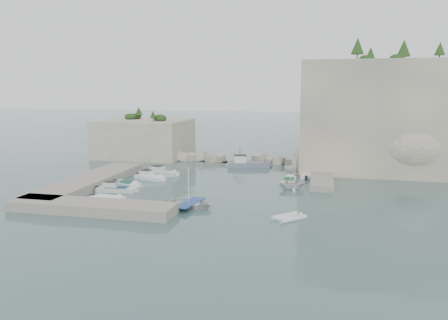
% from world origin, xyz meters
% --- Properties ---
extents(ground, '(400.00, 400.00, 0.00)m').
position_xyz_m(ground, '(0.00, 0.00, 0.00)').
color(ground, '#3F5F5D').
rests_on(ground, ground).
extents(cliff_east, '(26.00, 22.00, 17.00)m').
position_xyz_m(cliff_east, '(23.00, 23.00, 8.50)').
color(cliff_east, beige).
rests_on(cliff_east, ground).
extents(cliff_terrace, '(8.00, 10.00, 2.50)m').
position_xyz_m(cliff_terrace, '(13.00, 18.00, 1.25)').
color(cliff_terrace, beige).
rests_on(cliff_terrace, ground).
extents(outcrop_west, '(16.00, 14.00, 7.00)m').
position_xyz_m(outcrop_west, '(-20.00, 25.00, 3.50)').
color(outcrop_west, beige).
rests_on(outcrop_west, ground).
extents(quay_west, '(5.00, 24.00, 1.10)m').
position_xyz_m(quay_west, '(-17.00, -1.00, 0.55)').
color(quay_west, '#9E9689').
rests_on(quay_west, ground).
extents(quay_south, '(18.00, 4.00, 1.10)m').
position_xyz_m(quay_south, '(-10.00, -12.50, 0.55)').
color(quay_south, '#9E9689').
rests_on(quay_south, ground).
extents(ledge_east, '(3.00, 16.00, 0.80)m').
position_xyz_m(ledge_east, '(13.50, 10.00, 0.40)').
color(ledge_east, '#9E9689').
rests_on(ledge_east, ground).
extents(breakwater, '(28.00, 3.00, 1.40)m').
position_xyz_m(breakwater, '(-1.00, 22.00, 0.70)').
color(breakwater, beige).
rests_on(breakwater, ground).
extents(motorboat_a, '(6.19, 3.23, 1.40)m').
position_xyz_m(motorboat_a, '(-10.22, 8.41, 0.00)').
color(motorboat_a, silver).
rests_on(motorboat_a, ground).
extents(motorboat_b, '(5.40, 3.23, 1.40)m').
position_xyz_m(motorboat_b, '(-10.59, 4.73, 0.00)').
color(motorboat_b, white).
rests_on(motorboat_b, ground).
extents(motorboat_c, '(5.05, 3.56, 0.70)m').
position_xyz_m(motorboat_c, '(-11.98, -0.15, 0.00)').
color(motorboat_c, silver).
rests_on(motorboat_c, ground).
extents(motorboat_d, '(5.60, 2.13, 1.40)m').
position_xyz_m(motorboat_d, '(-11.74, -3.43, 0.00)').
color(motorboat_d, silver).
rests_on(motorboat_d, ground).
extents(motorboat_e, '(4.64, 2.54, 0.70)m').
position_xyz_m(motorboat_e, '(-10.55, -8.03, 0.00)').
color(motorboat_e, white).
rests_on(motorboat_e, ground).
extents(rowboat, '(6.03, 4.77, 1.13)m').
position_xyz_m(rowboat, '(-0.64, -8.34, 0.00)').
color(rowboat, silver).
rests_on(rowboat, ground).
extents(inflatable_dinghy, '(3.70, 3.71, 0.44)m').
position_xyz_m(inflatable_dinghy, '(10.43, -10.39, 0.00)').
color(inflatable_dinghy, silver).
rests_on(inflatable_dinghy, ground).
extents(tender_east_a, '(3.72, 3.38, 1.70)m').
position_xyz_m(tender_east_a, '(9.67, 3.00, 0.00)').
color(tender_east_a, silver).
rests_on(tender_east_a, ground).
extents(tender_east_b, '(1.78, 4.86, 0.70)m').
position_xyz_m(tender_east_b, '(9.02, 6.77, 0.00)').
color(tender_east_b, white).
rests_on(tender_east_b, ground).
extents(tender_east_c, '(2.02, 5.23, 0.70)m').
position_xyz_m(tender_east_c, '(11.12, 11.66, 0.00)').
color(tender_east_c, silver).
rests_on(tender_east_c, ground).
extents(tender_east_d, '(4.60, 2.32, 1.70)m').
position_xyz_m(tender_east_d, '(9.89, 13.63, 0.00)').
color(tender_east_d, white).
rests_on(tender_east_d, ground).
extents(work_boat, '(7.90, 4.06, 2.20)m').
position_xyz_m(work_boat, '(1.43, 17.58, 0.00)').
color(work_boat, slate).
rests_on(work_boat, ground).
extents(rowboat_mast, '(0.10, 0.10, 4.20)m').
position_xyz_m(rowboat_mast, '(-0.64, -8.34, 2.66)').
color(rowboat_mast, white).
rests_on(rowboat_mast, rowboat).
extents(vegetation, '(53.48, 13.88, 13.40)m').
position_xyz_m(vegetation, '(17.83, 24.40, 17.93)').
color(vegetation, '#1E4219').
rests_on(vegetation, ground).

